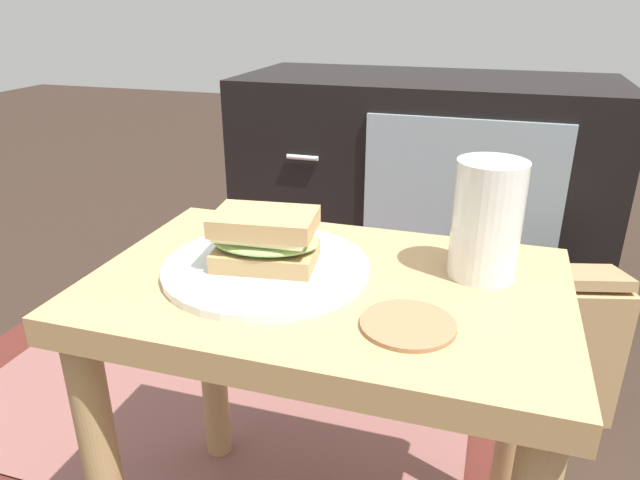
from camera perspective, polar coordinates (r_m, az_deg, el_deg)
side_table at (r=0.74m, az=0.65°, el=-10.22°), size 0.56×0.36×0.46m
tv_cabinet at (r=1.62m, az=9.90°, el=5.28°), size 0.96×0.46×0.58m
area_rug at (r=1.29m, az=-9.18°, el=-13.96°), size 1.23×0.84×0.01m
plate at (r=0.71m, az=-5.30°, el=-2.72°), size 0.25×0.25×0.01m
sandwich_front at (r=0.70m, az=-5.41°, el=0.09°), size 0.14×0.10×0.07m
beer_glass at (r=0.70m, az=16.05°, el=1.82°), size 0.08×0.08×0.14m
coaster at (r=0.60m, az=8.63°, el=-8.21°), size 0.10×0.10×0.01m
paper_bag at (r=1.23m, az=22.07°, el=-9.34°), size 0.24×0.18×0.31m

